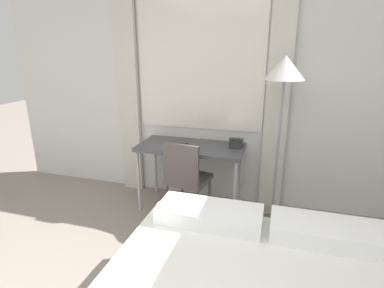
{
  "coord_description": "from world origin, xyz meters",
  "views": [
    {
      "loc": [
        0.77,
        -0.58,
        1.73
      ],
      "look_at": [
        0.02,
        1.97,
        0.89
      ],
      "focal_mm": 28.0,
      "sensor_mm": 36.0,
      "label": 1
    }
  ],
  "objects_px": {
    "desk_chair": "(186,176)",
    "book": "(177,144)",
    "standing_lamp": "(284,85)",
    "telephone": "(236,143)",
    "desk": "(191,151)"
  },
  "relations": [
    {
      "from": "desk_chair",
      "to": "book",
      "type": "relative_size",
      "value": 4.2
    },
    {
      "from": "standing_lamp",
      "to": "book",
      "type": "bearing_deg",
      "value": 176.0
    },
    {
      "from": "desk_chair",
      "to": "telephone",
      "type": "relative_size",
      "value": 5.36
    },
    {
      "from": "desk",
      "to": "desk_chair",
      "type": "relative_size",
      "value": 1.31
    },
    {
      "from": "desk_chair",
      "to": "book",
      "type": "distance_m",
      "value": 0.39
    },
    {
      "from": "desk",
      "to": "telephone",
      "type": "bearing_deg",
      "value": 10.89
    },
    {
      "from": "desk_chair",
      "to": "book",
      "type": "bearing_deg",
      "value": 137.07
    },
    {
      "from": "standing_lamp",
      "to": "book",
      "type": "relative_size",
      "value": 8.16
    },
    {
      "from": "desk_chair",
      "to": "standing_lamp",
      "type": "relative_size",
      "value": 0.52
    },
    {
      "from": "desk",
      "to": "desk_chair",
      "type": "distance_m",
      "value": 0.31
    },
    {
      "from": "desk",
      "to": "standing_lamp",
      "type": "relative_size",
      "value": 0.68
    },
    {
      "from": "telephone",
      "to": "desk_chair",
      "type": "bearing_deg",
      "value": -142.43
    },
    {
      "from": "desk",
      "to": "book",
      "type": "distance_m",
      "value": 0.18
    },
    {
      "from": "desk",
      "to": "telephone",
      "type": "xyz_separation_m",
      "value": [
        0.47,
        0.09,
        0.11
      ]
    },
    {
      "from": "standing_lamp",
      "to": "desk",
      "type": "bearing_deg",
      "value": 173.44
    }
  ]
}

